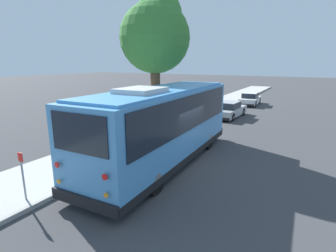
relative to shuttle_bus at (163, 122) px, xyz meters
name	(u,v)px	position (x,y,z in m)	size (l,w,h in m)	color
ground_plane	(176,163)	(0.16, -0.55, -1.87)	(160.00, 160.00, 0.00)	#3D3D3F
sidewalk_slab	(110,148)	(0.16, 3.27, -1.79)	(80.00, 3.28, 0.15)	#B2AFA8
curb_strip	(138,154)	(0.16, 1.56, -1.79)	(80.00, 0.14, 0.15)	#9D9A94
shuttle_bus	(163,122)	(0.00, 0.00, 0.00)	(9.81, 3.04, 3.47)	#4C93D1
parked_sedan_silver	(229,110)	(11.29, 0.47, -1.28)	(4.48, 1.94, 1.27)	#A8AAAF
parked_sedan_white	(250,99)	(18.70, 0.39, -1.28)	(4.28, 1.80, 1.27)	silver
street_tree	(156,34)	(3.32, 2.42, 4.03)	(3.86, 3.86, 8.05)	brown
sign_post_near	(23,176)	(-5.19, 2.02, -0.91)	(0.06, 0.22, 1.55)	gray
sign_post_far	(71,162)	(-3.36, 2.02, -1.08)	(0.06, 0.06, 1.27)	gray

